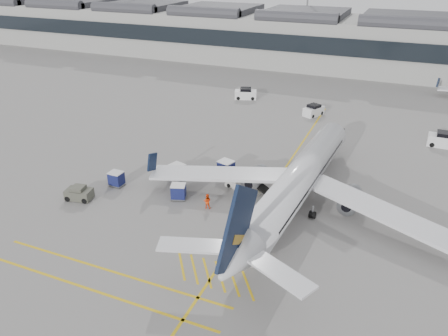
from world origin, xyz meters
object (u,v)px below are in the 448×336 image
at_px(airliner_main, 298,181).
at_px(baggage_cart_a, 226,168).
at_px(pushback_tug, 79,193).
at_px(belt_loader, 244,183).
at_px(ramp_agent_b, 207,201).
at_px(ramp_agent_a, 229,170).

distance_m(airliner_main, baggage_cart_a, 10.24).
bearing_deg(airliner_main, pushback_tug, -156.15).
height_order(airliner_main, belt_loader, airliner_main).
distance_m(baggage_cart_a, pushback_tug, 16.92).
distance_m(belt_loader, pushback_tug, 18.11).
bearing_deg(ramp_agent_b, pushback_tug, 2.33).
relative_size(baggage_cart_a, ramp_agent_a, 1.30).
distance_m(baggage_cart_a, ramp_agent_a, 0.41).
bearing_deg(baggage_cart_a, ramp_agent_b, -64.81).
bearing_deg(baggage_cart_a, ramp_agent_a, 14.92).
xyz_separation_m(baggage_cart_a, ramp_agent_a, (0.37, -0.01, -0.19)).
bearing_deg(pushback_tug, ramp_agent_b, 4.70).
height_order(belt_loader, ramp_agent_a, belt_loader).
distance_m(belt_loader, ramp_agent_b, 5.86).
relative_size(ramp_agent_a, ramp_agent_b, 1.01).
xyz_separation_m(ramp_agent_b, pushback_tug, (-13.58, -3.72, -0.15)).
relative_size(airliner_main, ramp_agent_a, 21.40).
bearing_deg(belt_loader, pushback_tug, -136.85).
bearing_deg(ramp_agent_a, airliner_main, -61.61).
height_order(airliner_main, ramp_agent_b, airliner_main).
distance_m(airliner_main, pushback_tug, 23.49).
xyz_separation_m(belt_loader, pushback_tug, (-15.59, -9.23, 0.06)).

